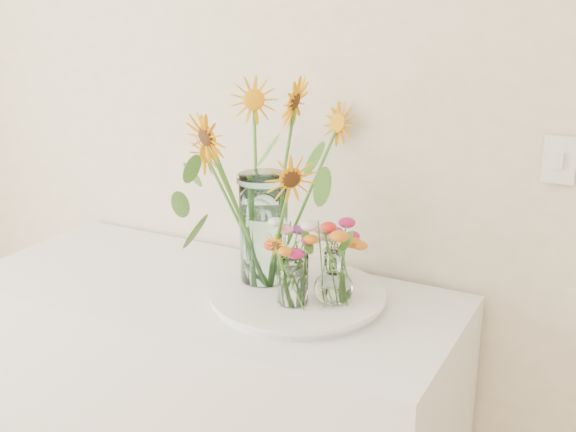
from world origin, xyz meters
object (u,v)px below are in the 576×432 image
(small_vase_b, at_px, (334,277))
(mason_jar, at_px, (264,229))
(tray, at_px, (298,298))
(small_vase_c, at_px, (334,269))
(small_vase_a, at_px, (293,280))
(counter, at_px, (215,425))

(small_vase_b, bearing_deg, mason_jar, 169.09)
(tray, relative_size, small_vase_b, 3.03)
(small_vase_c, bearing_deg, mason_jar, -162.64)
(small_vase_a, bearing_deg, small_vase_c, 74.14)
(tray, distance_m, mason_jar, 0.21)
(small_vase_a, bearing_deg, tray, 105.97)
(counter, bearing_deg, mason_jar, 25.10)
(counter, distance_m, small_vase_a, 0.61)
(counter, relative_size, small_vase_a, 10.21)
(mason_jar, bearing_deg, counter, -154.90)
(mason_jar, relative_size, small_vase_c, 3.11)
(counter, height_order, tray, tray)
(counter, xyz_separation_m, small_vase_b, (0.37, 0.02, 0.55))
(counter, height_order, small_vase_b, small_vase_b)
(mason_jar, height_order, small_vase_a, mason_jar)
(mason_jar, height_order, small_vase_c, mason_jar)
(tray, height_order, small_vase_a, small_vase_a)
(counter, distance_m, mason_jar, 0.65)
(small_vase_a, bearing_deg, counter, 172.78)
(mason_jar, relative_size, small_vase_b, 2.08)
(counter, xyz_separation_m, tray, (0.26, 0.03, 0.46))
(tray, bearing_deg, small_vase_b, -4.77)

